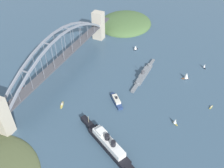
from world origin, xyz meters
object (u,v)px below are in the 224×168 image
(small_boat_0, at_px, (135,48))
(small_boat_3, at_px, (175,121))
(naval_cruiser, at_px, (144,74))
(harbor_ferry_steamer, at_px, (116,100))
(small_boat_4, at_px, (211,107))
(ocean_liner, at_px, (109,145))
(harbor_arch_bridge, at_px, (61,59))
(small_boat_5, at_px, (186,76))
(seaplane_taxiing_near_bridge, at_px, (23,90))
(small_boat_2, at_px, (62,105))
(small_boat_1, at_px, (204,66))

(small_boat_0, xyz_separation_m, small_boat_3, (136.21, 99.20, -0.07))
(naval_cruiser, distance_m, harbor_ferry_steamer, 68.77)
(naval_cruiser, height_order, small_boat_4, naval_cruiser)
(ocean_liner, bearing_deg, harbor_arch_bridge, -127.89)
(naval_cruiser, bearing_deg, small_boat_5, 107.85)
(seaplane_taxiing_near_bridge, relative_size, small_boat_3, 1.23)
(naval_cruiser, height_order, small_boat_3, naval_cruiser)
(small_boat_3, bearing_deg, seaplane_taxiing_near_bridge, -82.40)
(seaplane_taxiing_near_bridge, height_order, small_boat_0, small_boat_0)
(harbor_ferry_steamer, bearing_deg, small_boat_5, 139.89)
(seaplane_taxiing_near_bridge, height_order, small_boat_2, seaplane_taxiing_near_bridge)
(small_boat_1, height_order, small_boat_5, small_boat_5)
(naval_cruiser, xyz_separation_m, small_boat_1, (-57.01, 78.17, 0.69))
(small_boat_1, bearing_deg, small_boat_2, -44.03)
(small_boat_4, height_order, small_boat_5, small_boat_5)
(small_boat_0, xyz_separation_m, small_boat_5, (44.48, 94.04, 1.29))
(ocean_liner, distance_m, small_boat_5, 163.15)
(ocean_liner, xyz_separation_m, harbor_ferry_steamer, (-68.82, -21.02, -3.14))
(harbor_ferry_steamer, distance_m, seaplane_taxiing_near_bridge, 128.52)
(ocean_liner, height_order, small_boat_5, ocean_liner)
(harbor_arch_bridge, height_order, small_boat_3, harbor_arch_bridge)
(naval_cruiser, relative_size, small_boat_5, 7.54)
(small_boat_4, bearing_deg, naval_cruiser, -105.60)
(naval_cruiser, relative_size, small_boat_3, 10.31)
(small_boat_0, xyz_separation_m, small_boat_1, (6.20, 114.05, -0.41))
(harbor_ferry_steamer, height_order, small_boat_3, harbor_ferry_steamer)
(small_boat_1, relative_size, small_boat_2, 0.69)
(ocean_liner, relative_size, harbor_ferry_steamer, 3.50)
(small_boat_1, bearing_deg, naval_cruiser, -53.89)
(small_boat_0, bearing_deg, seaplane_taxiing_near_bridge, -32.19)
(ocean_liner, bearing_deg, naval_cruiser, -177.17)
(small_boat_5, bearing_deg, small_boat_3, 3.22)
(seaplane_taxiing_near_bridge, distance_m, small_boat_1, 267.62)
(seaplane_taxiing_near_bridge, height_order, small_boat_5, small_boat_5)
(harbor_arch_bridge, distance_m, small_boat_0, 133.41)
(small_boat_2, distance_m, small_boat_5, 179.75)
(naval_cruiser, xyz_separation_m, harbor_ferry_steamer, (67.27, -14.29, -0.29))
(small_boat_5, bearing_deg, ocean_liner, -18.37)
(seaplane_taxiing_near_bridge, relative_size, small_boat_5, 0.90)
(small_boat_2, bearing_deg, small_boat_4, 113.01)
(small_boat_5, bearing_deg, small_boat_0, -115.31)
(harbor_ferry_steamer, distance_m, small_boat_2, 70.01)
(naval_cruiser, bearing_deg, small_boat_0, -150.42)
(seaplane_taxiing_near_bridge, height_order, small_boat_3, small_boat_3)
(ocean_liner, relative_size, naval_cruiser, 1.08)
(small_boat_0, distance_m, small_boat_3, 168.51)
(small_boat_0, distance_m, small_boat_5, 104.04)
(ocean_liner, relative_size, small_boat_3, 11.16)
(harbor_arch_bridge, height_order, harbor_ferry_steamer, harbor_arch_bridge)
(harbor_arch_bridge, relative_size, small_boat_2, 26.28)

